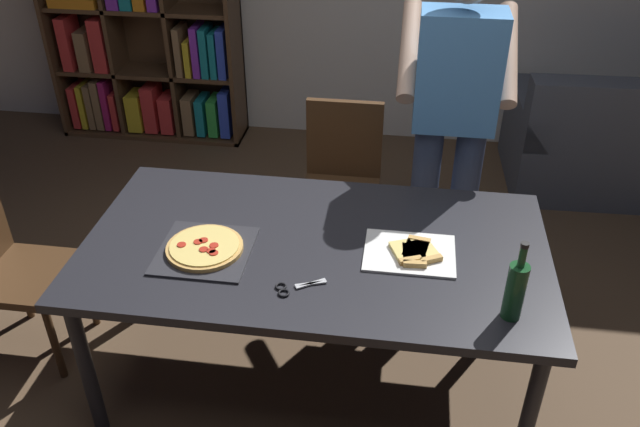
{
  "coord_description": "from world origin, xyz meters",
  "views": [
    {
      "loc": [
        0.33,
        -2.13,
        2.31
      ],
      "look_at": [
        0.0,
        0.15,
        0.8
      ],
      "focal_mm": 36.66,
      "sensor_mm": 36.0,
      "label": 1
    }
  ],
  "objects_px": {
    "bookshelf": "(141,22)",
    "wine_bottle": "(515,290)",
    "chair_far_side": "(342,174)",
    "pepperoni_pizza_on_tray": "(205,249)",
    "kitchen_scissors": "(293,288)",
    "dining_table": "(315,256)",
    "chair_left_end": "(3,260)",
    "person_serving_pizza": "(453,116)"
  },
  "relations": [
    {
      "from": "bookshelf",
      "to": "wine_bottle",
      "type": "height_order",
      "value": "bookshelf"
    },
    {
      "from": "chair_far_side",
      "to": "pepperoni_pizza_on_tray",
      "type": "relative_size",
      "value": 2.45
    },
    {
      "from": "kitchen_scissors",
      "to": "dining_table",
      "type": "bearing_deg",
      "value": 82.36
    },
    {
      "from": "chair_left_end",
      "to": "wine_bottle",
      "type": "xyz_separation_m",
      "value": [
        2.17,
        -0.33,
        0.36
      ]
    },
    {
      "from": "chair_far_side",
      "to": "chair_left_end",
      "type": "distance_m",
      "value": 1.74
    },
    {
      "from": "dining_table",
      "to": "pepperoni_pizza_on_tray",
      "type": "bearing_deg",
      "value": -164.89
    },
    {
      "from": "chair_left_end",
      "to": "person_serving_pizza",
      "type": "relative_size",
      "value": 0.51
    },
    {
      "from": "chair_left_end",
      "to": "wine_bottle",
      "type": "height_order",
      "value": "wine_bottle"
    },
    {
      "from": "chair_far_side",
      "to": "person_serving_pizza",
      "type": "relative_size",
      "value": 0.51
    },
    {
      "from": "dining_table",
      "to": "person_serving_pizza",
      "type": "height_order",
      "value": "person_serving_pizza"
    },
    {
      "from": "dining_table",
      "to": "wine_bottle",
      "type": "xyz_separation_m",
      "value": [
        0.74,
        -0.33,
        0.18
      ]
    },
    {
      "from": "kitchen_scissors",
      "to": "chair_left_end",
      "type": "bearing_deg",
      "value": 168.12
    },
    {
      "from": "person_serving_pizza",
      "to": "pepperoni_pizza_on_tray",
      "type": "relative_size",
      "value": 4.77
    },
    {
      "from": "bookshelf",
      "to": "wine_bottle",
      "type": "relative_size",
      "value": 6.17
    },
    {
      "from": "bookshelf",
      "to": "pepperoni_pizza_on_tray",
      "type": "bearing_deg",
      "value": -64.1
    },
    {
      "from": "chair_far_side",
      "to": "kitchen_scissors",
      "type": "height_order",
      "value": "chair_far_side"
    },
    {
      "from": "kitchen_scissors",
      "to": "bookshelf",
      "type": "bearing_deg",
      "value": 120.9
    },
    {
      "from": "chair_far_side",
      "to": "wine_bottle",
      "type": "height_order",
      "value": "wine_bottle"
    },
    {
      "from": "chair_far_side",
      "to": "kitchen_scissors",
      "type": "distance_m",
      "value": 1.31
    },
    {
      "from": "dining_table",
      "to": "chair_far_side",
      "type": "bearing_deg",
      "value": 90.0
    },
    {
      "from": "pepperoni_pizza_on_tray",
      "to": "dining_table",
      "type": "bearing_deg",
      "value": 15.11
    },
    {
      "from": "bookshelf",
      "to": "person_serving_pizza",
      "type": "height_order",
      "value": "bookshelf"
    },
    {
      "from": "pepperoni_pizza_on_tray",
      "to": "kitchen_scissors",
      "type": "relative_size",
      "value": 1.88
    },
    {
      "from": "chair_left_end",
      "to": "dining_table",
      "type": "bearing_deg",
      "value": 0.0
    },
    {
      "from": "chair_left_end",
      "to": "bookshelf",
      "type": "distance_m",
      "value": 2.41
    },
    {
      "from": "dining_table",
      "to": "bookshelf",
      "type": "relative_size",
      "value": 0.97
    },
    {
      "from": "dining_table",
      "to": "person_serving_pizza",
      "type": "bearing_deg",
      "value": 54.84
    },
    {
      "from": "bookshelf",
      "to": "pepperoni_pizza_on_tray",
      "type": "relative_size",
      "value": 5.31
    },
    {
      "from": "bookshelf",
      "to": "wine_bottle",
      "type": "bearing_deg",
      "value": -48.66
    },
    {
      "from": "bookshelf",
      "to": "kitchen_scissors",
      "type": "bearing_deg",
      "value": -59.1
    },
    {
      "from": "chair_far_side",
      "to": "kitchen_scissors",
      "type": "xyz_separation_m",
      "value": [
        -0.04,
        -1.29,
        0.24
      ]
    },
    {
      "from": "dining_table",
      "to": "wine_bottle",
      "type": "distance_m",
      "value": 0.83
    },
    {
      "from": "chair_far_side",
      "to": "person_serving_pizza",
      "type": "bearing_deg",
      "value": -21.87
    },
    {
      "from": "pepperoni_pizza_on_tray",
      "to": "kitchen_scissors",
      "type": "xyz_separation_m",
      "value": [
        0.39,
        -0.18,
        -0.01
      ]
    },
    {
      "from": "dining_table",
      "to": "pepperoni_pizza_on_tray",
      "type": "relative_size",
      "value": 5.14
    },
    {
      "from": "kitchen_scissors",
      "to": "wine_bottle",
      "type": "bearing_deg",
      "value": -2.7
    },
    {
      "from": "dining_table",
      "to": "wine_bottle",
      "type": "bearing_deg",
      "value": -23.87
    },
    {
      "from": "wine_bottle",
      "to": "kitchen_scissors",
      "type": "height_order",
      "value": "wine_bottle"
    },
    {
      "from": "bookshelf",
      "to": "person_serving_pizza",
      "type": "bearing_deg",
      "value": -36.16
    },
    {
      "from": "person_serving_pizza",
      "to": "kitchen_scissors",
      "type": "bearing_deg",
      "value": -118.76
    },
    {
      "from": "dining_table",
      "to": "person_serving_pizza",
      "type": "xyz_separation_m",
      "value": [
        0.55,
        0.78,
        0.31
      ]
    },
    {
      "from": "dining_table",
      "to": "wine_bottle",
      "type": "relative_size",
      "value": 5.97
    }
  ]
}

